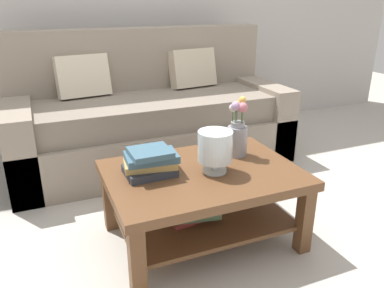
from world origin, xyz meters
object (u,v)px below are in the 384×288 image
object	(u,v)px
book_stack_main	(150,162)
couch	(150,118)
glass_hurricane_vase	(216,147)
flower_pitcher	(237,133)
coffee_table	(202,190)

from	to	relation	value
book_stack_main	couch	bearing A→B (deg)	73.42
glass_hurricane_vase	flower_pitcher	size ratio (longest dim) A/B	0.65
book_stack_main	glass_hurricane_vase	world-z (taller)	glass_hurricane_vase
glass_hurricane_vase	flower_pitcher	world-z (taller)	flower_pitcher
couch	flower_pitcher	size ratio (longest dim) A/B	6.25
couch	flower_pitcher	bearing A→B (deg)	-79.88
couch	flower_pitcher	distance (m)	1.14
couch	coffee_table	xyz separation A→B (m)	(-0.08, -1.23, -0.06)
glass_hurricane_vase	flower_pitcher	xyz separation A→B (m)	(0.22, 0.16, -0.00)
book_stack_main	flower_pitcher	bearing A→B (deg)	6.03
book_stack_main	glass_hurricane_vase	bearing A→B (deg)	-17.12
couch	glass_hurricane_vase	xyz separation A→B (m)	(-0.02, -1.26, 0.20)
coffee_table	book_stack_main	world-z (taller)	book_stack_main
glass_hurricane_vase	couch	bearing A→B (deg)	89.18
couch	glass_hurricane_vase	size ratio (longest dim) A/B	9.64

